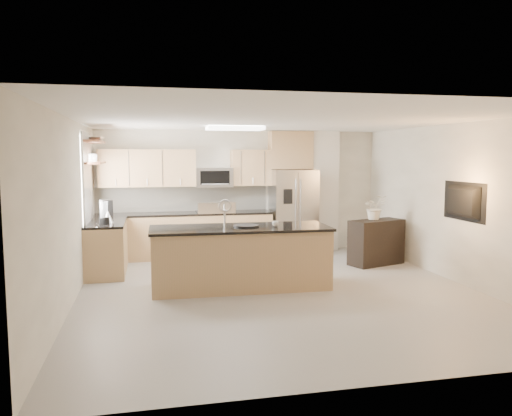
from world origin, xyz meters
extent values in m
plane|color=#A19E99|center=(0.00, 0.00, 0.00)|extent=(6.50, 6.50, 0.00)
cube|color=white|center=(0.00, 0.00, 2.60)|extent=(6.00, 6.50, 0.02)
cube|color=white|center=(0.00, 3.25, 1.30)|extent=(6.00, 0.02, 2.60)
cube|color=white|center=(0.00, -3.25, 1.30)|extent=(6.00, 0.02, 2.60)
cube|color=white|center=(-3.00, 0.00, 1.30)|extent=(0.02, 6.50, 2.60)
cube|color=white|center=(3.00, 0.00, 1.30)|extent=(0.02, 6.50, 2.60)
cube|color=tan|center=(-1.23, 2.92, 0.44)|extent=(3.55, 0.65, 0.88)
cube|color=black|center=(-1.23, 2.92, 0.90)|extent=(3.55, 0.66, 0.04)
cube|color=beige|center=(-1.23, 3.24, 1.18)|extent=(3.55, 0.02, 0.52)
cube|color=tan|center=(-2.67, 1.85, 0.44)|extent=(0.65, 1.50, 0.88)
cube|color=black|center=(-2.67, 1.85, 0.90)|extent=(0.66, 1.50, 0.04)
cube|color=black|center=(-0.60, 2.92, 0.45)|extent=(0.76, 0.64, 0.90)
cube|color=black|center=(-0.60, 2.92, 0.92)|extent=(0.76, 0.62, 0.03)
cube|color=#B9B9BC|center=(-0.60, 2.62, 1.03)|extent=(0.76, 0.04, 0.22)
cube|color=tan|center=(-1.94, 3.08, 1.83)|extent=(1.92, 0.33, 0.75)
cube|color=tan|center=(0.19, 3.08, 1.83)|extent=(0.82, 0.33, 0.75)
cube|color=#B9B9BC|center=(-0.60, 3.05, 1.63)|extent=(0.76, 0.40, 0.40)
cube|color=black|center=(-0.60, 2.85, 1.63)|extent=(0.60, 0.02, 0.28)
cube|color=#B9B9BC|center=(1.06, 2.88, 0.89)|extent=(0.92, 0.75, 1.78)
cube|color=gray|center=(1.06, 2.50, 0.89)|extent=(0.02, 0.01, 1.69)
cube|color=black|center=(0.84, 2.48, 1.25)|extent=(0.18, 0.03, 0.30)
cube|color=white|center=(1.82, 3.10, 1.30)|extent=(0.60, 0.30, 2.60)
cube|color=white|center=(-2.98, 1.85, 1.65)|extent=(0.03, 1.05, 1.55)
cube|color=white|center=(-2.97, 1.85, 1.65)|extent=(0.03, 1.15, 1.65)
cube|color=#92593A|center=(-2.85, 1.95, 1.95)|extent=(0.30, 1.20, 0.04)
cube|color=#92593A|center=(-2.85, 1.95, 2.32)|extent=(0.30, 1.20, 0.04)
cube|color=white|center=(-0.40, 1.60, 2.56)|extent=(1.00, 0.50, 0.06)
cube|color=tan|center=(-0.54, 0.36, 0.46)|extent=(2.76, 1.02, 0.93)
cube|color=black|center=(-0.54, 0.36, 0.95)|extent=(2.83, 1.09, 0.04)
cube|color=black|center=(-0.75, 0.36, 0.93)|extent=(0.58, 0.42, 0.01)
cylinder|color=#B9B9BC|center=(-0.75, 0.59, 1.14)|extent=(0.03, 0.03, 0.34)
torus|color=#B9B9BC|center=(-0.75, 0.53, 1.29)|extent=(0.21, 0.03, 0.21)
cube|color=black|center=(2.31, 1.47, 0.43)|extent=(1.16, 0.77, 0.86)
imported|color=white|center=(0.01, 0.27, 1.01)|extent=(0.14, 0.14, 0.09)
cylinder|color=black|center=(-0.44, 0.40, 0.98)|extent=(0.45, 0.45, 0.02)
cylinder|color=black|center=(-2.67, 1.50, 0.98)|extent=(0.17, 0.17, 0.11)
cylinder|color=silver|center=(-2.67, 1.50, 1.17)|extent=(0.12, 0.12, 0.27)
cone|color=#B9B9BC|center=(-2.62, 1.64, 1.03)|extent=(0.19, 0.19, 0.21)
cylinder|color=black|center=(-2.62, 1.64, 1.14)|extent=(0.04, 0.04, 0.04)
cube|color=black|center=(-2.69, 2.22, 1.09)|extent=(0.25, 0.28, 0.35)
cylinder|color=#B9B9BC|center=(-2.69, 2.16, 1.01)|extent=(0.11, 0.11, 0.12)
imported|color=#B9B9BC|center=(-2.85, 2.27, 2.39)|extent=(0.47, 0.47, 0.10)
imported|color=white|center=(2.29, 1.54, 1.21)|extent=(0.67, 0.59, 0.71)
imported|color=black|center=(2.91, -0.20, 1.35)|extent=(0.14, 1.08, 0.62)
camera|label=1|loc=(-1.93, -7.24, 2.08)|focal=35.00mm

